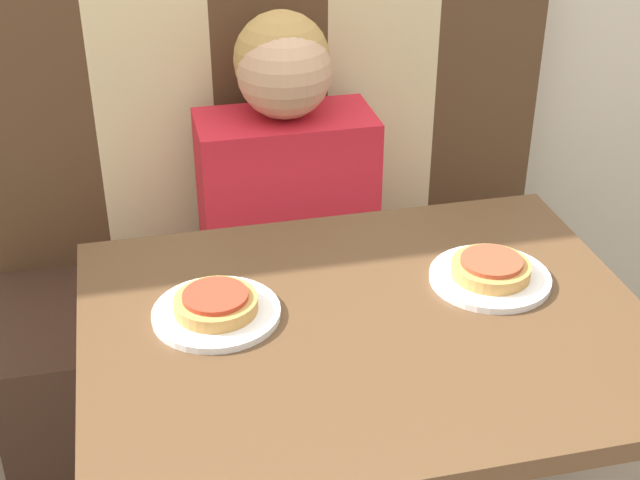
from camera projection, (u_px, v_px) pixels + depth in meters
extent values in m
cube|color=#382319|center=(290.00, 347.00, 2.28)|extent=(1.38, 0.51, 0.43)
cube|color=#4C331E|center=(36.00, 136.00, 2.08)|extent=(0.28, 0.08, 0.67)
cube|color=beige|center=(156.00, 126.00, 2.13)|extent=(0.28, 0.08, 0.67)
cube|color=#4C331E|center=(269.00, 116.00, 2.19)|extent=(0.28, 0.08, 0.67)
cube|color=beige|center=(377.00, 107.00, 2.24)|extent=(0.28, 0.08, 0.67)
cube|color=#4C331E|center=(480.00, 98.00, 2.29)|extent=(0.28, 0.08, 0.67)
cube|color=brown|center=(368.00, 329.00, 1.44)|extent=(0.91, 0.71, 0.03)
cube|color=red|center=(287.00, 200.00, 2.07)|extent=(0.40, 0.20, 0.42)
sphere|color=tan|center=(284.00, 71.00, 1.91)|extent=(0.21, 0.21, 0.21)
sphere|color=#AD8447|center=(282.00, 59.00, 1.92)|extent=(0.21, 0.21, 0.21)
cylinder|color=white|center=(216.00, 313.00, 1.43)|extent=(0.21, 0.21, 0.01)
cylinder|color=white|center=(490.00, 278.00, 1.53)|extent=(0.21, 0.21, 0.01)
cylinder|color=#C68E47|center=(216.00, 304.00, 1.43)|extent=(0.14, 0.14, 0.02)
cylinder|color=#B73823|center=(215.00, 296.00, 1.42)|extent=(0.11, 0.11, 0.01)
cylinder|color=#C68E47|center=(491.00, 269.00, 1.52)|extent=(0.14, 0.14, 0.02)
cylinder|color=#AD472D|center=(492.00, 261.00, 1.51)|extent=(0.11, 0.11, 0.01)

